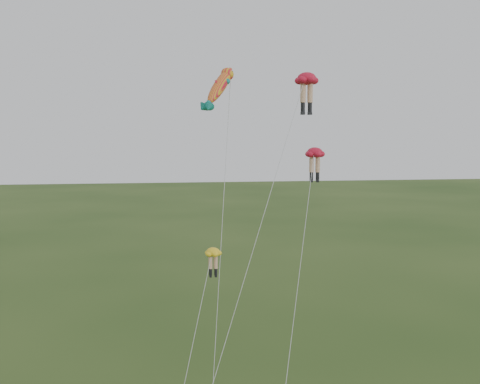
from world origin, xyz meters
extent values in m
ellipsoid|color=red|center=(6.43, 6.92, 18.69)|extent=(1.84, 1.84, 0.85)
cylinder|color=#E0A984|center=(6.17, 6.90, 17.69)|extent=(0.38, 0.38, 1.29)
cylinder|color=black|center=(6.17, 6.90, 16.72)|extent=(0.29, 0.29, 0.65)
cube|color=black|center=(6.17, 6.90, 16.30)|extent=(0.24, 0.39, 0.19)
cylinder|color=#E0A984|center=(6.68, 6.94, 17.69)|extent=(0.38, 0.38, 1.29)
cylinder|color=black|center=(6.68, 6.94, 16.72)|extent=(0.29, 0.29, 0.65)
cube|color=black|center=(6.68, 6.94, 16.30)|extent=(0.24, 0.39, 0.19)
cylinder|color=silver|center=(2.43, 2.24, 9.66)|extent=(8.02, 9.40, 18.90)
ellipsoid|color=red|center=(7.35, 7.85, 13.58)|extent=(1.63, 1.63, 0.73)
cylinder|color=#E0A984|center=(7.13, 7.87, 12.71)|extent=(0.33, 0.33, 1.12)
cylinder|color=black|center=(7.13, 7.87, 11.87)|extent=(0.25, 0.25, 0.56)
cube|color=black|center=(7.13, 7.87, 11.51)|extent=(0.22, 0.35, 0.16)
cylinder|color=#E0A984|center=(7.57, 7.82, 12.71)|extent=(0.33, 0.33, 1.12)
cylinder|color=black|center=(7.57, 7.82, 11.87)|extent=(0.25, 0.25, 0.56)
cube|color=black|center=(7.57, 7.82, 11.51)|extent=(0.22, 0.35, 0.16)
cylinder|color=silver|center=(4.88, 2.22, 7.08)|extent=(4.98, 11.28, 13.74)
ellipsoid|color=yellow|center=(-0.80, 0.07, 8.24)|extent=(0.99, 0.99, 0.49)
cylinder|color=#E0A984|center=(-0.95, 0.07, 7.65)|extent=(0.22, 0.22, 0.75)
cylinder|color=black|center=(-0.95, 0.07, 7.09)|extent=(0.17, 0.17, 0.38)
cube|color=black|center=(-0.95, 0.07, 6.85)|extent=(0.12, 0.22, 0.11)
cylinder|color=#E0A984|center=(-0.65, 0.07, 7.65)|extent=(0.22, 0.22, 0.75)
cylinder|color=black|center=(-0.65, 0.07, 7.09)|extent=(0.17, 0.17, 0.38)
cube|color=black|center=(-0.65, 0.07, 6.85)|extent=(0.12, 0.22, 0.11)
cylinder|color=silver|center=(-1.92, -1.53, 4.35)|extent=(2.27, 3.23, 8.27)
ellipsoid|color=gold|center=(0.22, 5.15, 17.96)|extent=(2.75, 2.86, 3.05)
sphere|color=gold|center=(0.22, 5.15, 17.96)|extent=(1.53, 1.54, 1.27)
cone|color=#137E76|center=(0.22, 5.15, 17.96)|extent=(1.33, 1.36, 1.20)
cone|color=#137E76|center=(0.22, 5.15, 17.96)|extent=(1.33, 1.36, 1.20)
cone|color=#137E76|center=(0.22, 5.15, 17.96)|extent=(0.75, 0.76, 0.67)
cone|color=#137E76|center=(0.22, 5.15, 17.96)|extent=(0.75, 0.76, 0.67)
cone|color=red|center=(0.22, 5.15, 17.96)|extent=(0.77, 0.79, 0.66)
cylinder|color=silver|center=(-0.33, 2.49, 9.09)|extent=(1.15, 5.36, 17.75)
camera|label=1|loc=(-3.78, -29.27, 14.54)|focal=40.00mm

